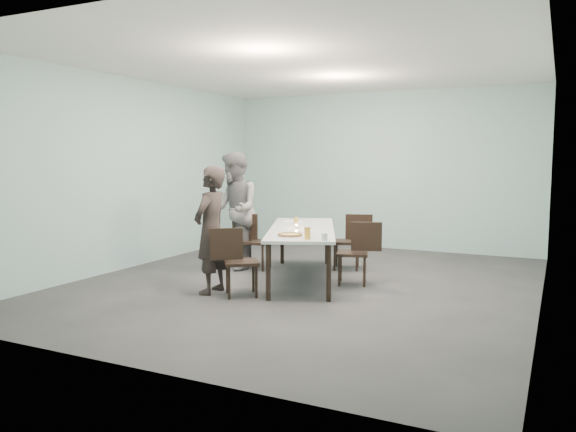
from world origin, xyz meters
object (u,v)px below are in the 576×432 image
at_px(chair_far_left, 251,237).
at_px(beer_glass, 307,233).
at_px(chair_near_right, 358,248).
at_px(chair_far_right, 352,238).
at_px(water_tumbler, 324,237).
at_px(pizza, 290,235).
at_px(amber_tumbler, 296,220).
at_px(diner_far, 234,210).
at_px(table, 302,232).
at_px(side_plate, 307,232).
at_px(tealight, 296,227).
at_px(diner_near, 211,230).
at_px(chair_near_left, 235,257).

height_order(chair_far_left, beer_glass, beer_glass).
distance_m(chair_near_right, chair_far_right, 1.06).
bearing_deg(water_tumbler, pizza, 165.17).
bearing_deg(beer_glass, chair_far_right, 93.88).
xyz_separation_m(pizza, amber_tumbler, (-0.60, 1.45, 0.02)).
height_order(diner_far, water_tumbler, diner_far).
xyz_separation_m(table, diner_far, (-1.28, 0.26, 0.23)).
distance_m(water_tumbler, amber_tumbler, 1.95).
relative_size(table, chair_far_right, 3.16).
relative_size(side_plate, amber_tumbler, 2.25).
bearing_deg(chair_near_right, amber_tumbler, -40.90).
bearing_deg(table, diner_far, 168.71).
relative_size(pizza, beer_glass, 2.27).
height_order(water_tumbler, tealight, water_tumbler).
relative_size(diner_near, tealight, 29.40).
xyz_separation_m(chair_far_left, beer_glass, (1.57, -1.36, 0.32)).
xyz_separation_m(table, chair_far_left, (-1.04, 0.37, -0.19)).
bearing_deg(chair_far_left, chair_near_left, -74.97).
relative_size(chair_near_right, chair_far_right, 1.00).
xyz_separation_m(table, tealight, (-0.05, -0.09, 0.08)).
bearing_deg(pizza, beer_glass, -23.75).
height_order(chair_near_right, beer_glass, beer_glass).
bearing_deg(chair_near_right, side_plate, 22.37).
bearing_deg(diner_near, chair_near_right, 127.33).
relative_size(chair_near_left, side_plate, 4.83).
xyz_separation_m(chair_near_left, side_plate, (0.62, 0.84, 0.25)).
bearing_deg(amber_tumbler, tealight, -64.44).
bearing_deg(diner_near, chair_far_left, -171.61).
distance_m(chair_far_left, side_plate, 1.53).
height_order(chair_far_right, diner_far, diner_far).
xyz_separation_m(side_plate, tealight, (-0.30, 0.31, 0.02)).
xyz_separation_m(diner_far, pizza, (1.51, -1.11, -0.16)).
xyz_separation_m(chair_near_right, side_plate, (-0.57, -0.47, 0.25)).
xyz_separation_m(pizza, water_tumbler, (0.53, -0.14, 0.03)).
height_order(water_tumbler, amber_tumbler, water_tumbler).
bearing_deg(chair_near_left, beer_glass, -19.62).
distance_m(chair_near_left, water_tumbler, 1.18).
relative_size(pizza, water_tumbler, 3.78).
bearing_deg(pizza, tealight, 109.37).
bearing_deg(diner_far, side_plate, 25.36).
xyz_separation_m(chair_near_left, pizza, (0.59, 0.39, 0.27)).
bearing_deg(diner_far, chair_far_right, 73.42).
height_order(chair_far_left, pizza, chair_far_left).
height_order(pizza, beer_glass, beer_glass).
relative_size(chair_far_left, chair_far_right, 1.00).
xyz_separation_m(table, amber_tumbler, (-0.37, 0.59, 0.10)).
xyz_separation_m(chair_near_right, tealight, (-0.87, -0.16, 0.27)).
xyz_separation_m(diner_near, side_plate, (0.98, 0.84, -0.07)).
distance_m(chair_far_right, beer_glass, 2.05).
relative_size(table, water_tumbler, 30.52).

